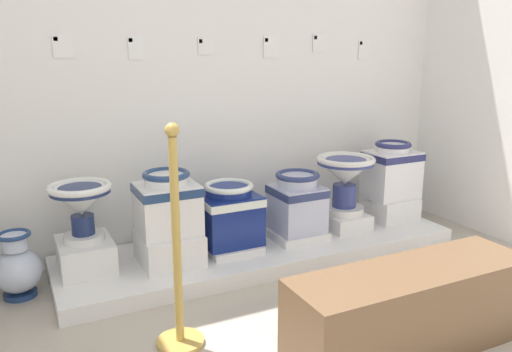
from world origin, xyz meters
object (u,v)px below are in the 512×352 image
museum_bench (411,309)px  plinth_block_tall_cobalt (229,245)px  plinth_block_pale_glazed (389,207)px  stanchion_post_near_left (178,275)px  info_placard_third (205,46)px  info_placard_fourth (271,47)px  plinth_block_leftmost (296,234)px  antique_toilet_slender_white (167,202)px  info_placard_fifth (319,43)px  plinth_block_squat_floral (343,220)px  info_placard_sixth (364,49)px  antique_toilet_leftmost (297,201)px  antique_toilet_tall_cobalt (229,212)px  antique_toilet_pale_glazed (392,169)px  decorative_vase_corner (17,268)px  antique_toilet_squat_floral (345,174)px  info_placard_second (136,47)px  plinth_block_central_ornate (86,255)px  plinth_block_slender_white (169,247)px  antique_toilet_central_ornate (81,201)px

museum_bench → plinth_block_tall_cobalt: bearing=105.7°
plinth_block_pale_glazed → stanchion_post_near_left: 2.12m
info_placard_third → info_placard_fourth: 0.49m
plinth_block_leftmost → info_placard_third: 1.41m
antique_toilet_slender_white → info_placard_fifth: bearing=18.0°
plinth_block_squat_floral → info_placard_sixth: info_placard_sixth is taller
antique_toilet_slender_white → antique_toilet_leftmost: size_ratio=0.93×
antique_toilet_slender_white → antique_toilet_tall_cobalt: antique_toilet_slender_white is taller
plinth_block_tall_cobalt → antique_toilet_pale_glazed: 1.41m
stanchion_post_near_left → decorative_vase_corner: bearing=127.4°
antique_toilet_leftmost → info_placard_fourth: size_ratio=2.69×
plinth_block_tall_cobalt → info_placard_sixth: (1.32, 0.40, 1.24)m
antique_toilet_tall_cobalt → decorative_vase_corner: (-1.25, 0.09, -0.18)m
antique_toilet_tall_cobalt → antique_toilet_pale_glazed: (1.36, 0.04, 0.13)m
antique_toilet_leftmost → info_placard_fifth: info_placard_fifth is taller
antique_toilet_pale_glazed → museum_bench: size_ratio=0.35×
antique_toilet_slender_white → plinth_block_pale_glazed: size_ratio=1.10×
antique_toilet_squat_floral → museum_bench: 1.44m
antique_toilet_slender_white → info_placard_sixth: bearing=13.9°
antique_toilet_slender_white → info_placard_third: size_ratio=3.39×
info_placard_second → decorative_vase_corner: (-0.81, -0.31, -1.20)m
plinth_block_squat_floral → antique_toilet_pale_glazed: 0.56m
plinth_block_pale_glazed → stanchion_post_near_left: size_ratio=0.32×
antique_toilet_squat_floral → stanchion_post_near_left: (-1.50, -0.79, -0.14)m
plinth_block_pale_glazed → info_placard_second: 2.20m
antique_toilet_tall_cobalt → plinth_block_central_ornate: bearing=175.1°
antique_toilet_slender_white → plinth_block_tall_cobalt: size_ratio=0.99×
plinth_block_tall_cobalt → plinth_block_leftmost: 0.49m
info_placard_second → stanchion_post_near_left: 1.56m
antique_toilet_tall_cobalt → decorative_vase_corner: 1.27m
info_placard_fourth → info_placard_second: bearing=-180.0°
plinth_block_tall_cobalt → museum_bench: (0.36, -1.28, 0.08)m
plinth_block_pale_glazed → stanchion_post_near_left: bearing=-157.2°
stanchion_post_near_left → plinth_block_squat_floral: bearing=27.8°
antique_toilet_tall_cobalt → info_placard_fifth: 1.45m
decorative_vase_corner → info_placard_second: bearing=21.0°
antique_toilet_slender_white → info_placard_sixth: info_placard_sixth is taller
plinth_block_slender_white → plinth_block_tall_cobalt: (0.41, 0.03, -0.07)m
antique_toilet_central_ornate → plinth_block_leftmost: (1.38, -0.10, -0.39)m
info_placard_third → museum_bench: 2.08m
info_placard_fifth → museum_bench: info_placard_fifth is taller
plinth_block_slender_white → antique_toilet_squat_floral: antique_toilet_squat_floral is taller
plinth_block_tall_cobalt → info_placard_fourth: 1.42m
antique_toilet_slender_white → plinth_block_squat_floral: antique_toilet_slender_white is taller
info_placard_third → stanchion_post_near_left: bearing=-117.3°
info_placard_third → plinth_block_tall_cobalt: bearing=-92.3°
plinth_block_central_ornate → decorative_vase_corner: 0.37m
antique_toilet_slender_white → antique_toilet_tall_cobalt: (0.41, 0.03, -0.13)m
info_placard_second → info_placard_sixth: size_ratio=0.97×
plinth_block_central_ornate → antique_toilet_slender_white: 0.57m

